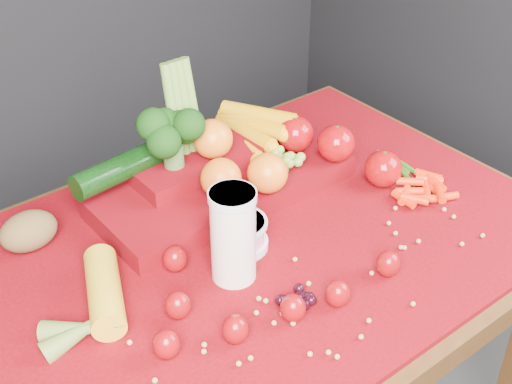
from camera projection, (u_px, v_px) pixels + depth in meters
table at (262, 279)px, 1.39m from camera, size 1.10×0.80×0.75m
red_cloth at (263, 238)px, 1.33m from camera, size 1.05×0.75×0.01m
milk_glass at (233, 233)px, 1.18m from camera, size 0.08×0.08×0.17m
yogurt_bowl at (239, 233)px, 1.29m from camera, size 0.10×0.10×0.06m
strawberry_scatter at (255, 298)px, 1.15m from camera, size 0.44×0.28×0.05m
dark_grape_cluster at (298, 298)px, 1.17m from camera, size 0.06×0.05×0.03m
soybean_scatter at (337, 291)px, 1.20m from camera, size 0.84×0.24×0.01m
corn_ear at (91, 317)px, 1.12m from camera, size 0.24×0.26×0.06m
potato at (28, 231)px, 1.28m from camera, size 0.11×0.08×0.07m
baby_carrot_pile at (423, 192)px, 1.42m from camera, size 0.18×0.17×0.03m
green_bean_pile at (402, 169)px, 1.51m from camera, size 0.14×0.12×0.01m
produce_mound at (230, 166)px, 1.41m from camera, size 0.60×0.36×0.27m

